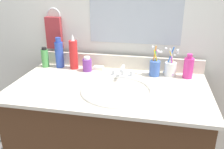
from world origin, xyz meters
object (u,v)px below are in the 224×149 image
(hand_towel, at_px, (54,33))
(soap_bar, at_px, (99,68))
(cup_white_ceramic, at_px, (170,68))
(bottle_cream_purple, at_px, (87,64))
(bottle_soap_pink, at_px, (188,67))
(bottle_shampoo_blue, at_px, (59,54))
(bottle_spray_red, at_px, (74,54))
(cup_blue_plastic, at_px, (155,67))
(bottle_toner_green, at_px, (45,58))
(faucet, at_px, (123,73))

(hand_towel, bearing_deg, soap_bar, -13.47)
(cup_white_ceramic, bearing_deg, bottle_cream_purple, -177.08)
(bottle_soap_pink, relative_size, soap_bar, 2.38)
(bottle_shampoo_blue, bearing_deg, bottle_spray_red, -6.70)
(bottle_soap_pink, relative_size, cup_blue_plastic, 0.79)
(bottle_toner_green, bearing_deg, bottle_shampoo_blue, 9.74)
(bottle_shampoo_blue, relative_size, bottle_spray_red, 0.87)
(faucet, relative_size, bottle_soap_pink, 1.05)
(cup_blue_plastic, bearing_deg, bottle_cream_purple, -179.52)
(bottle_cream_purple, xyz_separation_m, soap_bar, (0.07, 0.04, -0.03))
(faucet, xyz_separation_m, bottle_toner_green, (-0.56, 0.09, 0.04))
(faucet, distance_m, bottle_toner_green, 0.57)
(bottle_soap_pink, distance_m, cup_white_ceramic, 0.11)
(hand_towel, distance_m, faucet, 0.59)
(bottle_soap_pink, relative_size, cup_white_ceramic, 0.81)
(bottle_shampoo_blue, xyz_separation_m, bottle_cream_purple, (0.21, -0.04, -0.05))
(hand_towel, height_order, faucet, hand_towel)
(bottle_soap_pink, height_order, cup_white_ceramic, cup_white_ceramic)
(faucet, height_order, cup_white_ceramic, cup_white_ceramic)
(cup_white_ceramic, bearing_deg, faucet, -161.12)
(faucet, height_order, bottle_spray_red, bottle_spray_red)
(bottle_cream_purple, bearing_deg, bottle_soap_pink, 0.83)
(hand_towel, distance_m, bottle_toner_green, 0.19)
(hand_towel, height_order, bottle_cream_purple, hand_towel)
(faucet, xyz_separation_m, cup_blue_plastic, (0.19, 0.07, 0.03))
(bottle_spray_red, bearing_deg, cup_white_ceramic, 0.11)
(bottle_spray_red, distance_m, bottle_toner_green, 0.21)
(bottle_shampoo_blue, relative_size, cup_blue_plastic, 1.07)
(faucet, bearing_deg, cup_white_ceramic, 18.88)
(bottle_cream_purple, xyz_separation_m, cup_blue_plastic, (0.44, 0.00, 0.01))
(bottle_cream_purple, bearing_deg, bottle_shampoo_blue, 169.47)
(bottle_soap_pink, xyz_separation_m, cup_white_ceramic, (-0.11, 0.02, -0.02))
(hand_towel, distance_m, soap_bar, 0.41)
(bottle_cream_purple, distance_m, bottle_soap_pink, 0.64)
(faucet, distance_m, soap_bar, 0.21)
(bottle_cream_purple, height_order, cup_blue_plastic, cup_blue_plastic)
(faucet, height_order, bottle_cream_purple, bottle_cream_purple)
(bottle_cream_purple, bearing_deg, hand_towel, 156.42)
(cup_blue_plastic, distance_m, cup_white_ceramic, 0.10)
(cup_blue_plastic, bearing_deg, hand_towel, 170.84)
(bottle_toner_green, xyz_separation_m, cup_blue_plastic, (0.75, -0.02, -0.01))
(bottle_shampoo_blue, bearing_deg, bottle_soap_pink, -1.99)
(hand_towel, relative_size, faucet, 1.38)
(bottle_soap_pink, bearing_deg, faucet, -168.48)
(bottle_spray_red, distance_m, bottle_cream_purple, 0.12)
(bottle_soap_pink, bearing_deg, bottle_spray_red, 178.70)
(soap_bar, bearing_deg, bottle_shampoo_blue, 179.68)
(bottle_shampoo_blue, bearing_deg, bottle_toner_green, -170.26)
(bottle_cream_purple, relative_size, cup_blue_plastic, 0.51)
(bottle_cream_purple, bearing_deg, soap_bar, 28.86)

